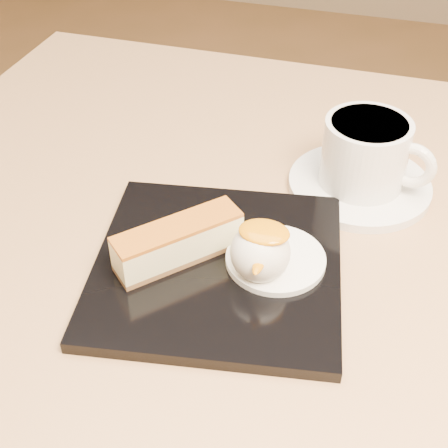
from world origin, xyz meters
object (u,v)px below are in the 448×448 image
(table, at_px, (225,341))
(saucer, at_px, (359,185))
(dessert_plate, at_px, (218,266))
(cheesecake, at_px, (178,242))
(coffee_cup, at_px, (367,152))
(ice_cream_scoop, at_px, (260,252))

(table, bearing_deg, saucer, 46.00)
(dessert_plate, relative_size, cheesecake, 2.04)
(dessert_plate, height_order, coffee_cup, coffee_cup)
(dessert_plate, xyz_separation_m, ice_cream_scoop, (0.04, -0.00, 0.03))
(dessert_plate, bearing_deg, table, 98.22)
(ice_cream_scoop, height_order, saucer, ice_cream_scoop)
(ice_cream_scoop, bearing_deg, dessert_plate, 172.87)
(coffee_cup, bearing_deg, dessert_plate, -112.15)
(table, bearing_deg, dessert_plate, -81.78)
(table, distance_m, cheesecake, 0.20)
(ice_cream_scoop, xyz_separation_m, saucer, (0.07, 0.17, -0.03))
(dessert_plate, bearing_deg, saucer, 56.86)
(cheesecake, height_order, coffee_cup, coffee_cup)
(table, distance_m, coffee_cup, 0.26)
(dessert_plate, xyz_separation_m, coffee_cup, (0.11, 0.16, 0.04))
(ice_cream_scoop, xyz_separation_m, coffee_cup, (0.07, 0.17, 0.01))
(ice_cream_scoop, distance_m, saucer, 0.18)
(ice_cream_scoop, height_order, coffee_cup, coffee_cup)
(dessert_plate, relative_size, ice_cream_scoop, 4.21)
(table, distance_m, saucer, 0.23)
(table, relative_size, coffee_cup, 6.84)
(cheesecake, distance_m, ice_cream_scoop, 0.08)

